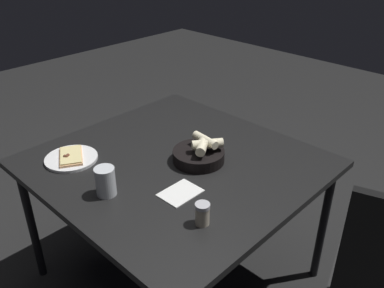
{
  "coord_description": "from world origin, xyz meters",
  "views": [
    {
      "loc": [
        -1.09,
        -1.15,
        1.66
      ],
      "look_at": [
        0.09,
        -0.02,
        0.77
      ],
      "focal_mm": 38.09,
      "sensor_mm": 36.0,
      "label": 1
    }
  ],
  "objects_px": {
    "bread_basket": "(200,153)",
    "pepper_shaker": "(202,215)",
    "dining_table": "(176,170)",
    "beer_glass": "(106,183)",
    "pizza_plate": "(71,158)"
  },
  "relations": [
    {
      "from": "bread_basket",
      "to": "pepper_shaker",
      "type": "bearing_deg",
      "value": -135.89
    },
    {
      "from": "dining_table",
      "to": "bread_basket",
      "type": "distance_m",
      "value": 0.14
    },
    {
      "from": "dining_table",
      "to": "pepper_shaker",
      "type": "relative_size",
      "value": 13.57
    },
    {
      "from": "beer_glass",
      "to": "pepper_shaker",
      "type": "relative_size",
      "value": 1.38
    },
    {
      "from": "bread_basket",
      "to": "pepper_shaker",
      "type": "distance_m",
      "value": 0.43
    },
    {
      "from": "bread_basket",
      "to": "dining_table",
      "type": "bearing_deg",
      "value": 133.47
    },
    {
      "from": "beer_glass",
      "to": "pepper_shaker",
      "type": "bearing_deg",
      "value": -71.65
    },
    {
      "from": "pizza_plate",
      "to": "bread_basket",
      "type": "xyz_separation_m",
      "value": [
        0.4,
        -0.43,
        0.03
      ]
    },
    {
      "from": "pizza_plate",
      "to": "pepper_shaker",
      "type": "bearing_deg",
      "value": -83.09
    },
    {
      "from": "bread_basket",
      "to": "beer_glass",
      "type": "xyz_separation_m",
      "value": [
        -0.44,
        0.09,
        0.01
      ]
    },
    {
      "from": "dining_table",
      "to": "pizza_plate",
      "type": "bearing_deg",
      "value": 133.17
    },
    {
      "from": "dining_table",
      "to": "pizza_plate",
      "type": "distance_m",
      "value": 0.48
    },
    {
      "from": "bread_basket",
      "to": "pepper_shaker",
      "type": "height_order",
      "value": "bread_basket"
    },
    {
      "from": "dining_table",
      "to": "beer_glass",
      "type": "xyz_separation_m",
      "value": [
        -0.37,
        0.01,
        0.1
      ]
    },
    {
      "from": "pizza_plate",
      "to": "beer_glass",
      "type": "height_order",
      "value": "beer_glass"
    }
  ]
}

